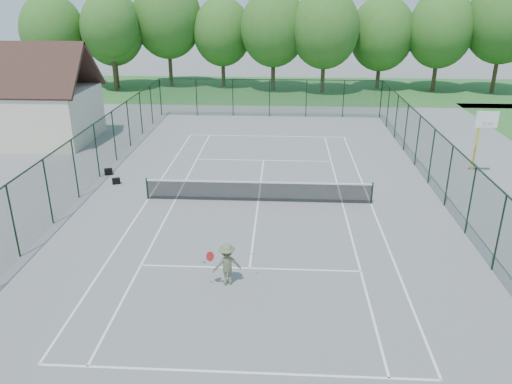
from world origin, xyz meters
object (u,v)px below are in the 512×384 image
basketball_goal (482,129)px  tennis_player (227,264)px  tennis_net (258,190)px  sports_bag_a (108,172)px

basketball_goal → tennis_player: size_ratio=2.08×
tennis_net → basketball_goal: basketball_goal is taller
tennis_net → basketball_goal: (12.10, 4.79, 1.99)m
basketball_goal → sports_bag_a: (-20.71, -1.41, -2.39)m
basketball_goal → sports_bag_a: size_ratio=8.27×
tennis_net → sports_bag_a: (-8.62, 3.37, -0.40)m
tennis_net → sports_bag_a: 9.26m
tennis_net → sports_bag_a: bearing=158.6°
sports_bag_a → tennis_player: tennis_player is taller
tennis_net → tennis_player: tennis_player is taller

